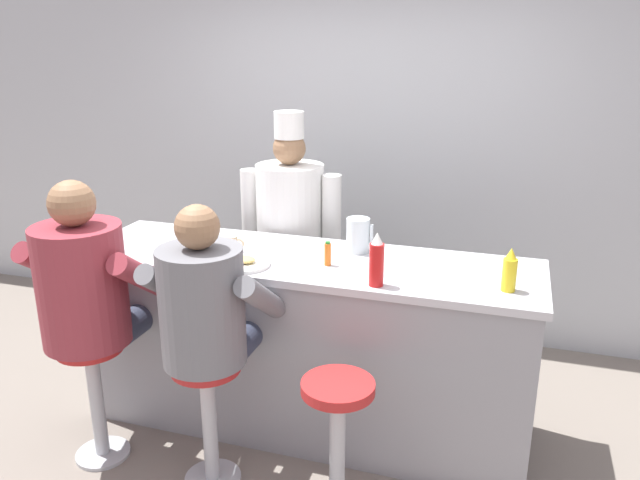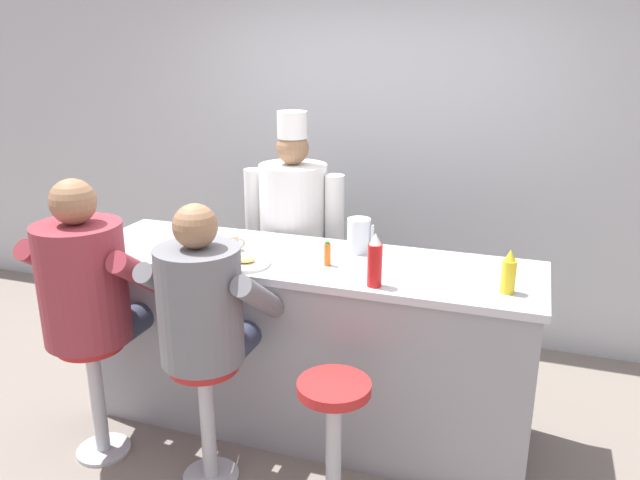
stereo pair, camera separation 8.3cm
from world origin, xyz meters
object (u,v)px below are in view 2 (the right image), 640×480
at_px(breakfast_plate, 244,262).
at_px(diner_seated_grey, 204,312).
at_px(cereal_bowl, 210,241).
at_px(cook_in_whites_near, 294,233).
at_px(diner_seated_maroon, 89,288).
at_px(empty_stool_round, 334,426).
at_px(water_pitcher_clear, 359,235).
at_px(coffee_mug_tan, 233,243).
at_px(mustard_bottle_yellow, 509,273).
at_px(hot_sauce_bottle_orange, 327,254).
at_px(ketchup_bottle_red, 375,261).

height_order(breakfast_plate, diner_seated_grey, diner_seated_grey).
relative_size(cereal_bowl, cook_in_whites_near, 0.08).
height_order(cereal_bowl, cook_in_whites_near, cook_in_whites_near).
bearing_deg(diner_seated_maroon, cook_in_whites_near, 62.42).
bearing_deg(empty_stool_round, cook_in_whites_near, 118.62).
xyz_separation_m(diner_seated_maroon, diner_seated_grey, (0.66, -0.00, -0.03)).
bearing_deg(water_pitcher_clear, coffee_mug_tan, -163.59).
height_order(mustard_bottle_yellow, hot_sauce_bottle_orange, mustard_bottle_yellow).
distance_m(cereal_bowl, coffee_mug_tan, 0.16).
bearing_deg(cereal_bowl, water_pitcher_clear, 11.64).
bearing_deg(ketchup_bottle_red, mustard_bottle_yellow, 11.53).
distance_m(ketchup_bottle_red, cereal_bowl, 1.08).
bearing_deg(coffee_mug_tan, cereal_bowl, 170.42).
distance_m(ketchup_bottle_red, cook_in_whites_near, 1.19).
bearing_deg(mustard_bottle_yellow, empty_stool_round, -144.64).
height_order(breakfast_plate, coffee_mug_tan, coffee_mug_tan).
distance_m(coffee_mug_tan, empty_stool_round, 1.18).
xyz_separation_m(ketchup_bottle_red, cook_in_whites_near, (-0.76, 0.89, -0.20)).
bearing_deg(empty_stool_round, water_pitcher_clear, 98.66).
height_order(breakfast_plate, diner_seated_maroon, diner_seated_maroon).
bearing_deg(breakfast_plate, mustard_bottle_yellow, 2.87).
relative_size(ketchup_bottle_red, diner_seated_maroon, 0.17).
xyz_separation_m(coffee_mug_tan, diner_seated_grey, (0.14, -0.59, -0.15)).
xyz_separation_m(cereal_bowl, diner_seated_grey, (0.30, -0.62, -0.13)).
bearing_deg(coffee_mug_tan, empty_stool_round, -37.89).
distance_m(mustard_bottle_yellow, water_pitcher_clear, 0.88).
distance_m(ketchup_bottle_red, empty_stool_round, 0.78).
xyz_separation_m(breakfast_plate, cook_in_whites_near, (-0.05, 0.83, -0.09)).
bearing_deg(mustard_bottle_yellow, coffee_mug_tan, 174.81).
relative_size(hot_sauce_bottle_orange, cereal_bowl, 0.98).
height_order(mustard_bottle_yellow, empty_stool_round, mustard_bottle_yellow).
relative_size(breakfast_plate, diner_seated_maroon, 0.18).
height_order(breakfast_plate, cereal_bowl, same).
height_order(mustard_bottle_yellow, diner_seated_grey, diner_seated_grey).
distance_m(cereal_bowl, empty_stool_round, 1.30).
bearing_deg(water_pitcher_clear, ketchup_bottle_red, -65.69).
relative_size(hot_sauce_bottle_orange, cook_in_whites_near, 0.07).
distance_m(coffee_mug_tan, diner_seated_grey, 0.62).
relative_size(water_pitcher_clear, cereal_bowl, 1.45).
relative_size(ketchup_bottle_red, cook_in_whites_near, 0.15).
height_order(ketchup_bottle_red, hot_sauce_bottle_orange, ketchup_bottle_red).
relative_size(mustard_bottle_yellow, diner_seated_maroon, 0.14).
bearing_deg(cereal_bowl, ketchup_bottle_red, -15.34).
distance_m(breakfast_plate, diner_seated_grey, 0.41).
xyz_separation_m(water_pitcher_clear, diner_seated_grey, (-0.53, -0.79, -0.20)).
bearing_deg(empty_stool_round, diner_seated_maroon, 178.37).
xyz_separation_m(cereal_bowl, cook_in_whites_near, (0.28, 0.60, -0.10)).
height_order(coffee_mug_tan, diner_seated_maroon, diner_seated_maroon).
height_order(cereal_bowl, empty_stool_round, cereal_bowl).
distance_m(ketchup_bottle_red, breakfast_plate, 0.73).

